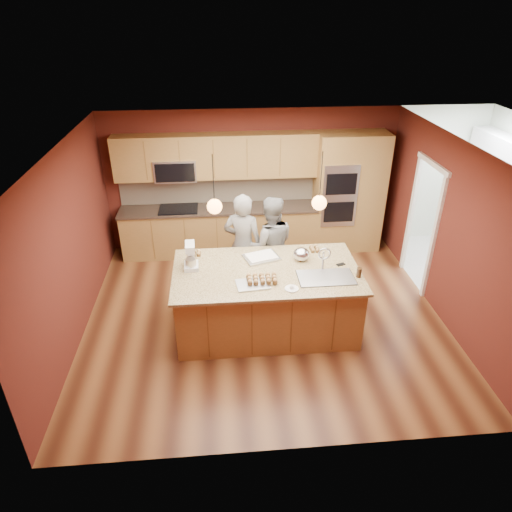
{
  "coord_description": "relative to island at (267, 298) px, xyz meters",
  "views": [
    {
      "loc": [
        -0.65,
        -5.84,
        4.34
      ],
      "look_at": [
        -0.14,
        -0.1,
        1.13
      ],
      "focal_mm": 32.0,
      "sensor_mm": 36.0,
      "label": 1
    }
  ],
  "objects": [
    {
      "name": "person_left",
      "position": [
        -0.29,
        1.0,
        0.38
      ],
      "size": [
        0.75,
        0.61,
        1.77
      ],
      "primitive_type": "imported",
      "rotation": [
        0.0,
        0.0,
        2.81
      ],
      "color": "black",
      "rests_on": "floor"
    },
    {
      "name": "cupcakes_rack",
      "position": [
        -0.11,
        -0.3,
        0.54
      ],
      "size": [
        0.43,
        0.26,
        0.08
      ],
      "primitive_type": null,
      "color": "#AF844E",
      "rests_on": "island"
    },
    {
      "name": "cupcakes_left",
      "position": [
        -1.03,
        0.55,
        0.52
      ],
      "size": [
        0.16,
        0.16,
        0.07
      ],
      "primitive_type": null,
      "color": "#AF844E",
      "rests_on": "island"
    },
    {
      "name": "dryer",
      "position": [
        4.16,
        1.77,
        -0.0
      ],
      "size": [
        0.8,
        0.81,
        1.0
      ],
      "primitive_type": "cube",
      "rotation": [
        0.0,
        0.0,
        -0.34
      ],
      "color": "silver",
      "rests_on": "floor"
    },
    {
      "name": "cabinet_run",
      "position": [
        -0.69,
        2.52,
        0.48
      ],
      "size": [
        3.74,
        0.64,
        2.3
      ],
      "color": "olive",
      "rests_on": "floor"
    },
    {
      "name": "pendant_left",
      "position": [
        -0.71,
        0.0,
        1.5
      ],
      "size": [
        0.2,
        0.2,
        0.8
      ],
      "color": "black",
      "rests_on": "ceiling"
    },
    {
      "name": "wall_back",
      "position": [
        -0.01,
        2.77,
        0.85
      ],
      "size": [
        5.5,
        0.0,
        5.5
      ],
      "primitive_type": "plane",
      "rotation": [
        1.57,
        0.0,
        0.0
      ],
      "color": "#521D15",
      "rests_on": "ground"
    },
    {
      "name": "cooling_rack",
      "position": [
        -0.24,
        -0.36,
        0.49
      ],
      "size": [
        0.47,
        0.36,
        0.02
      ],
      "primitive_type": "cube",
      "rotation": [
        0.0,
        0.0,
        0.11
      ],
      "color": "#B9BBC1",
      "rests_on": "island"
    },
    {
      "name": "island",
      "position": [
        0.0,
        0.0,
        0.0
      ],
      "size": [
        2.68,
        1.5,
        1.36
      ],
      "color": "olive",
      "rests_on": "floor"
    },
    {
      "name": "wall_right",
      "position": [
        2.74,
        0.27,
        0.85
      ],
      "size": [
        0.0,
        5.0,
        5.0
      ],
      "primitive_type": "plane",
      "rotation": [
        1.57,
        0.0,
        -1.57
      ],
      "color": "#521D15",
      "rests_on": "ground"
    },
    {
      "name": "wall_left",
      "position": [
        -2.76,
        0.27,
        0.85
      ],
      "size": [
        0.0,
        5.0,
        5.0
      ],
      "primitive_type": "plane",
      "rotation": [
        1.57,
        0.0,
        1.57
      ],
      "color": "#521D15",
      "rests_on": "ground"
    },
    {
      "name": "floor",
      "position": [
        -0.01,
        0.27,
        -0.5
      ],
      "size": [
        5.5,
        5.5,
        0.0
      ],
      "primitive_type": "plane",
      "color": "#452112",
      "rests_on": "ground"
    },
    {
      "name": "oven_column",
      "position": [
        1.83,
        2.47,
        0.65
      ],
      "size": [
        1.3,
        0.62,
        2.3
      ],
      "color": "olive",
      "rests_on": "floor"
    },
    {
      "name": "cupcakes_right",
      "position": [
        0.79,
        0.55,
        0.51
      ],
      "size": [
        0.14,
        0.21,
        0.06
      ],
      "primitive_type": null,
      "color": "#AF844E",
      "rests_on": "island"
    },
    {
      "name": "plate",
      "position": [
        0.27,
        -0.51,
        0.49
      ],
      "size": [
        0.19,
        0.19,
        0.01
      ],
      "primitive_type": "cylinder",
      "color": "white",
      "rests_on": "island"
    },
    {
      "name": "stand_mixer",
      "position": [
        -1.09,
        0.19,
        0.65
      ],
      "size": [
        0.21,
        0.29,
        0.39
      ],
      "rotation": [
        0.0,
        0.0,
        0.04
      ],
      "color": "silver",
      "rests_on": "island"
    },
    {
      "name": "mixing_bowl",
      "position": [
        0.53,
        0.26,
        0.58
      ],
      "size": [
        0.24,
        0.24,
        0.2
      ],
      "primitive_type": "ellipsoid",
      "color": "silver",
      "rests_on": "island"
    },
    {
      "name": "sheet_cake",
      "position": [
        -0.05,
        0.36,
        0.5
      ],
      "size": [
        0.58,
        0.5,
        0.05
      ],
      "rotation": [
        0.0,
        0.0,
        0.31
      ],
      "color": "silver",
      "rests_on": "island"
    },
    {
      "name": "person_right",
      "position": [
        0.15,
        1.0,
        0.35
      ],
      "size": [
        0.83,
        0.65,
        1.71
      ],
      "primitive_type": "imported",
      "rotation": [
        0.0,
        0.0,
        3.15
      ],
      "color": "gray",
      "rests_on": "floor"
    },
    {
      "name": "tumbler",
      "position": [
        1.25,
        -0.28,
        0.55
      ],
      "size": [
        0.07,
        0.07,
        0.14
      ],
      "primitive_type": "cylinder",
      "color": "#352010",
      "rests_on": "island"
    },
    {
      "name": "ceiling",
      "position": [
        -0.01,
        0.27,
        2.2
      ],
      "size": [
        5.5,
        5.5,
        0.0
      ],
      "primitive_type": "plane",
      "rotation": [
        3.14,
        0.0,
        0.0
      ],
      "color": "white",
      "rests_on": "ground"
    },
    {
      "name": "washer",
      "position": [
        4.18,
        1.09,
        0.04
      ],
      "size": [
        0.81,
        0.82,
        1.09
      ],
      "primitive_type": "cube",
      "rotation": [
        0.0,
        0.0,
        0.21
      ],
      "color": "silver",
      "rests_on": "floor"
    },
    {
      "name": "pendant_right",
      "position": [
        0.68,
        0.0,
        1.5
      ],
      "size": [
        0.2,
        0.2,
        0.8
      ],
      "color": "black",
      "rests_on": "ceiling"
    },
    {
      "name": "phone",
      "position": [
        1.09,
        0.07,
        0.49
      ],
      "size": [
        0.14,
        0.11,
        0.01
      ],
      "primitive_type": "cube",
      "rotation": [
        0.0,
        0.0,
        0.34
      ],
      "color": "black",
      "rests_on": "island"
    },
    {
      "name": "wall_front",
      "position": [
        -0.01,
        -2.23,
        0.85
      ],
      "size": [
        5.5,
        0.0,
        5.5
      ],
      "primitive_type": "plane",
      "rotation": [
        -1.57,
        0.0,
        0.0
      ],
      "color": "#521D15",
      "rests_on": "ground"
    },
    {
      "name": "doorway_trim",
      "position": [
        2.72,
        1.07,
        0.55
      ],
      "size": [
        0.08,
        1.11,
        2.2
      ],
      "primitive_type": null,
      "color": "white",
      "rests_on": "wall_right"
    }
  ]
}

